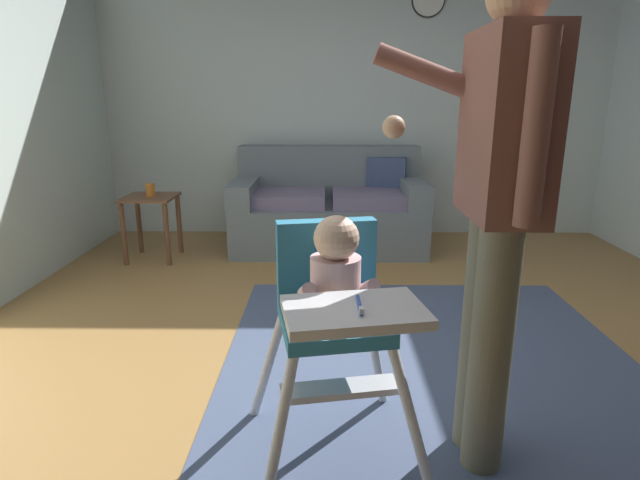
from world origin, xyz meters
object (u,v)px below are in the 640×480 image
at_px(sippy_cup, 150,190).
at_px(adult_standing, 497,204).
at_px(high_chair, 334,298).
at_px(couch, 329,209).
at_px(side_table, 151,213).
at_px(wall_clock, 428,0).

bearing_deg(sippy_cup, adult_standing, -50.52).
height_order(high_chair, sippy_cup, high_chair).
xyz_separation_m(couch, sippy_cup, (-1.43, -0.39, 0.24)).
xyz_separation_m(high_chair, side_table, (-1.44, 2.36, -0.23)).
bearing_deg(high_chair, adult_standing, 79.25).
relative_size(couch, wall_clock, 5.63).
height_order(couch, adult_standing, adult_standing).
height_order(high_chair, adult_standing, adult_standing).
distance_m(side_table, sippy_cup, 0.19).
bearing_deg(side_table, high_chair, -58.69).
bearing_deg(sippy_cup, couch, 15.21).
bearing_deg(couch, wall_clock, 119.10).
height_order(couch, high_chair, high_chair).
xyz_separation_m(high_chair, adult_standing, (0.52, -0.00, 0.33)).
distance_m(high_chair, side_table, 2.78).
distance_m(couch, wall_clock, 2.02).
distance_m(couch, adult_standing, 2.87).
distance_m(couch, high_chair, 2.77).
relative_size(side_table, wall_clock, 1.78).
height_order(high_chair, side_table, high_chair).
bearing_deg(high_chair, side_table, -159.23).
xyz_separation_m(high_chair, sippy_cup, (-1.43, 2.36, -0.04)).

